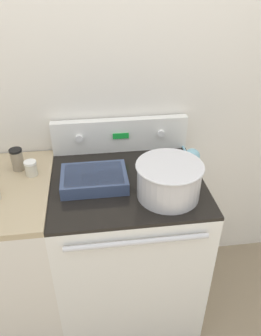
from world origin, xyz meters
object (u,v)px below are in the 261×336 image
mixing_bowl (169,179)px  spice_jar_white_cap (31,168)px  ladle (191,156)px  spice_jar_black_cap (17,159)px  casserole_dish (94,178)px

mixing_bowl → spice_jar_white_cap: mixing_bowl is taller
ladle → spice_jar_black_cap: spice_jar_black_cap is taller
mixing_bowl → ladle: size_ratio=1.03×
ladle → spice_jar_black_cap: 0.92m
mixing_bowl → spice_jar_white_cap: (-0.65, 0.24, -0.04)m
mixing_bowl → casserole_dish: bearing=158.7°
casserole_dish → ladle: bearing=14.7°
spice_jar_black_cap → spice_jar_white_cap: bearing=-40.3°
mixing_bowl → ladle: 0.34m
ladle → spice_jar_white_cap: size_ratio=3.85×
mixing_bowl → spice_jar_black_cap: size_ratio=2.62×
mixing_bowl → spice_jar_white_cap: 0.70m
casserole_dish → ladle: (0.53, 0.14, 0.00)m
spice_jar_black_cap → ladle: bearing=-2.0°
spice_jar_white_cap → spice_jar_black_cap: spice_jar_black_cap is taller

